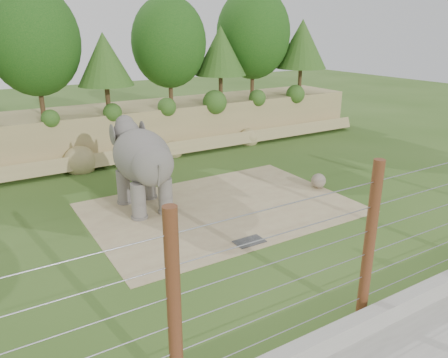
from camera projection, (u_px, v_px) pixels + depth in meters
ground at (255, 242)px, 14.42m from camera, size 90.00×90.00×0.00m
back_embankment at (131, 80)px, 23.60m from camera, size 30.00×5.52×8.77m
dirt_patch at (222, 208)px, 17.08m from camera, size 10.00×7.00×0.02m
drain_grate at (249, 241)px, 14.36m from camera, size 1.00×0.60×0.03m
elephant at (143, 168)px, 16.58m from camera, size 1.83×4.08×3.27m
stone_ball at (318, 181)px, 19.08m from camera, size 0.64×0.64×0.64m
retaining_wall at (378, 316)px, 10.32m from camera, size 26.00×0.35×0.50m
barrier_fence at (370, 242)px, 10.14m from camera, size 20.26×0.26×4.00m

